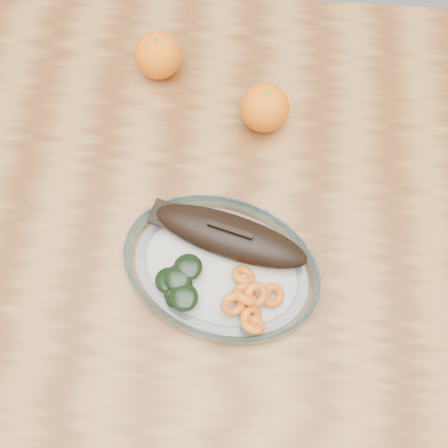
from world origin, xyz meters
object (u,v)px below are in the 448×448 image
(dining_table, at_px, (173,243))
(orange_right, at_px, (265,108))
(orange_left, at_px, (158,55))
(plated_meal, at_px, (221,266))

(dining_table, xyz_separation_m, orange_right, (0.13, 0.17, 0.13))
(orange_left, distance_m, orange_right, 0.18)
(dining_table, distance_m, plated_meal, 0.16)
(orange_left, bearing_deg, dining_table, -81.77)
(dining_table, xyz_separation_m, plated_meal, (0.08, -0.07, 0.12))
(dining_table, relative_size, orange_right, 16.96)
(dining_table, distance_m, orange_left, 0.28)
(orange_left, xyz_separation_m, orange_right, (0.16, -0.08, -0.00))
(dining_table, height_order, plated_meal, plated_meal)
(plated_meal, bearing_deg, dining_table, 155.63)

